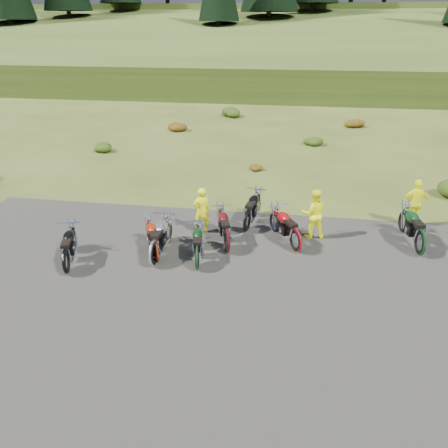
% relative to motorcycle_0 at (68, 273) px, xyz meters
% --- Properties ---
extents(ground, '(300.00, 300.00, 0.00)m').
position_rel_motorcycle_0_xyz_m(ground, '(4.81, 1.15, 0.00)').
color(ground, '#363F15').
rests_on(ground, ground).
extents(gravel_pad, '(20.00, 12.00, 0.04)m').
position_rel_motorcycle_0_xyz_m(gravel_pad, '(4.81, -0.85, 0.00)').
color(gravel_pad, black).
rests_on(gravel_pad, ground).
extents(hill_slope, '(300.00, 45.97, 9.37)m').
position_rel_motorcycle_0_xyz_m(hill_slope, '(4.81, 51.15, 0.00)').
color(hill_slope, '#2F4115').
rests_on(hill_slope, ground).
extents(hill_plateau, '(300.00, 90.00, 9.17)m').
position_rel_motorcycle_0_xyz_m(hill_plateau, '(4.81, 111.15, 0.00)').
color(hill_plateau, '#2F4115').
rests_on(hill_plateau, ground).
extents(shrub_1, '(1.03, 1.03, 0.61)m').
position_rel_motorcycle_0_xyz_m(shrub_1, '(-4.29, 12.45, 0.31)').
color(shrub_1, '#1C370D').
rests_on(shrub_1, ground).
extents(shrub_2, '(1.30, 1.30, 0.77)m').
position_rel_motorcycle_0_xyz_m(shrub_2, '(-1.39, 17.75, 0.38)').
color(shrub_2, '#5A290B').
rests_on(shrub_2, ground).
extents(shrub_3, '(1.56, 1.56, 0.92)m').
position_rel_motorcycle_0_xyz_m(shrub_3, '(1.51, 23.05, 0.46)').
color(shrub_3, '#1C370D').
rests_on(shrub_3, ground).
extents(shrub_4, '(0.77, 0.77, 0.45)m').
position_rel_motorcycle_0_xyz_m(shrub_4, '(4.41, 10.35, 0.23)').
color(shrub_4, '#5A290B').
rests_on(shrub_4, ground).
extents(shrub_5, '(1.03, 1.03, 0.61)m').
position_rel_motorcycle_0_xyz_m(shrub_5, '(7.31, 15.65, 0.31)').
color(shrub_5, '#1C370D').
rests_on(shrub_5, ground).
extents(shrub_6, '(1.30, 1.30, 0.77)m').
position_rel_motorcycle_0_xyz_m(shrub_6, '(10.21, 20.95, 0.38)').
color(shrub_6, '#5A290B').
rests_on(shrub_6, ground).
extents(motorcycle_0, '(1.27, 2.17, 1.08)m').
position_rel_motorcycle_0_xyz_m(motorcycle_0, '(0.00, 0.00, 0.00)').
color(motorcycle_0, black).
rests_on(motorcycle_0, ground).
extents(motorcycle_1, '(1.47, 2.05, 1.03)m').
position_rel_motorcycle_0_xyz_m(motorcycle_1, '(2.33, 1.04, 0.00)').
color(motorcycle_1, maroon).
rests_on(motorcycle_1, ground).
extents(motorcycle_2, '(1.02, 2.07, 1.04)m').
position_rel_motorcycle_0_xyz_m(motorcycle_2, '(3.63, 0.81, 0.00)').
color(motorcycle_2, black).
rests_on(motorcycle_2, ground).
extents(motorcycle_3, '(0.76, 2.21, 1.16)m').
position_rel_motorcycle_0_xyz_m(motorcycle_3, '(2.33, 0.82, 0.00)').
color(motorcycle_3, silver).
rests_on(motorcycle_3, ground).
extents(motorcycle_4, '(1.31, 2.23, 1.11)m').
position_rel_motorcycle_0_xyz_m(motorcycle_4, '(4.33, 1.98, 0.00)').
color(motorcycle_4, '#450B0D').
rests_on(motorcycle_4, ground).
extents(motorcycle_5, '(1.06, 2.27, 1.14)m').
position_rel_motorcycle_0_xyz_m(motorcycle_5, '(4.78, 3.54, 0.00)').
color(motorcycle_5, black).
rests_on(motorcycle_5, ground).
extents(motorcycle_6, '(1.68, 2.23, 1.13)m').
position_rel_motorcycle_0_xyz_m(motorcycle_6, '(6.43, 2.33, 0.00)').
color(motorcycle_6, maroon).
rests_on(motorcycle_6, ground).
extents(motorcycle_7, '(1.03, 2.38, 1.21)m').
position_rel_motorcycle_0_xyz_m(motorcycle_7, '(10.20, 2.72, 0.00)').
color(motorcycle_7, black).
rests_on(motorcycle_7, ground).
extents(person_middle, '(0.69, 0.63, 1.59)m').
position_rel_motorcycle_0_xyz_m(person_middle, '(3.27, 3.23, 0.79)').
color(person_middle, '#E5EB0C').
rests_on(person_middle, ground).
extents(person_right_a, '(0.90, 0.75, 1.67)m').
position_rel_motorcycle_0_xyz_m(person_right_a, '(6.97, 3.43, 0.84)').
color(person_right_a, '#E5EB0C').
rests_on(person_right_a, ground).
extents(person_right_b, '(1.04, 0.56, 1.70)m').
position_rel_motorcycle_0_xyz_m(person_right_b, '(10.47, 4.89, 0.85)').
color(person_right_b, '#E5EB0C').
rests_on(person_right_b, ground).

